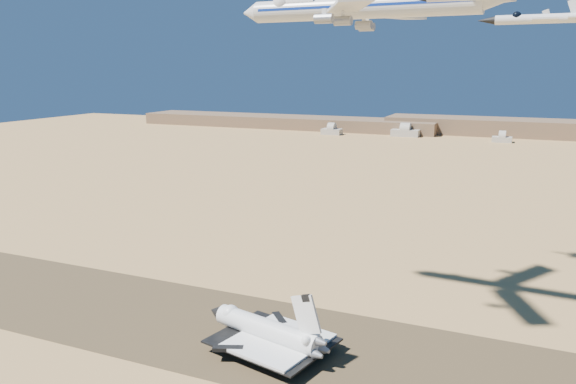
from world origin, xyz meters
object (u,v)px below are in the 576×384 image
at_px(chase_jet_d, 449,10).
at_px(chase_jet_e, 529,18).
at_px(crew_c, 292,361).
at_px(chase_jet_b, 536,19).
at_px(shuttle, 266,331).
at_px(carrier_747, 353,8).
at_px(crew_b, 284,371).
at_px(crew_a, 281,362).

bearing_deg(chase_jet_d, chase_jet_e, 51.76).
relative_size(crew_c, chase_jet_b, 0.11).
bearing_deg(shuttle, chase_jet_b, -13.84).
bearing_deg(chase_jet_e, chase_jet_b, -93.64).
bearing_deg(chase_jet_d, chase_jet_b, -64.52).
distance_m(shuttle, chase_jet_d, 120.11).
bearing_deg(carrier_747, chase_jet_b, -49.68).
bearing_deg(chase_jet_d, crew_c, -94.86).
distance_m(shuttle, chase_jet_e, 141.28).
relative_size(crew_b, chase_jet_b, 0.11).
height_order(shuttle, crew_c, shuttle).
distance_m(crew_a, crew_b, 4.52).
bearing_deg(crew_c, carrier_747, -60.61).
xyz_separation_m(carrier_747, crew_b, (-3.21, -40.28, -89.31)).
bearing_deg(shuttle, chase_jet_e, 73.00).
bearing_deg(crew_b, shuttle, 11.89).
xyz_separation_m(carrier_747, chase_jet_e, (44.07, 66.28, 0.82)).
bearing_deg(chase_jet_e, crew_a, -120.66).
bearing_deg(chase_jet_d, crew_a, -96.02).
distance_m(carrier_747, crew_b, 98.03).
height_order(crew_a, chase_jet_e, chase_jet_e).
xyz_separation_m(carrier_747, chase_jet_b, (46.72, -61.12, -8.88)).
bearing_deg(crew_c, chase_jet_d, -70.95).
bearing_deg(chase_jet_d, crew_b, -93.77).
xyz_separation_m(shuttle, chase_jet_e, (56.80, 96.80, 85.81)).
xyz_separation_m(crew_a, chase_jet_d, (25.12, 81.62, 91.89)).
relative_size(chase_jet_d, chase_jet_e, 0.98).
distance_m(crew_b, crew_c, 5.36).
relative_size(chase_jet_b, chase_jet_e, 1.01).
height_order(shuttle, chase_jet_b, chase_jet_b).
xyz_separation_m(crew_c, chase_jet_b, (50.15, -26.19, 80.44)).
relative_size(shuttle, chase_jet_d, 2.67).
bearing_deg(chase_jet_e, carrier_747, -128.45).
xyz_separation_m(carrier_747, chase_jet_d, (19.45, 45.13, 2.58)).
bearing_deg(crew_a, shuttle, 48.24).
distance_m(crew_a, chase_jet_b, 99.09).
distance_m(carrier_747, chase_jet_e, 79.60).
height_order(crew_a, crew_b, crew_a).
bearing_deg(carrier_747, shuttle, -109.72).
relative_size(crew_b, crew_c, 1.01).
xyz_separation_m(shuttle, crew_b, (9.53, -9.77, -4.32)).
distance_m(chase_jet_b, chase_jet_e, 127.80).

